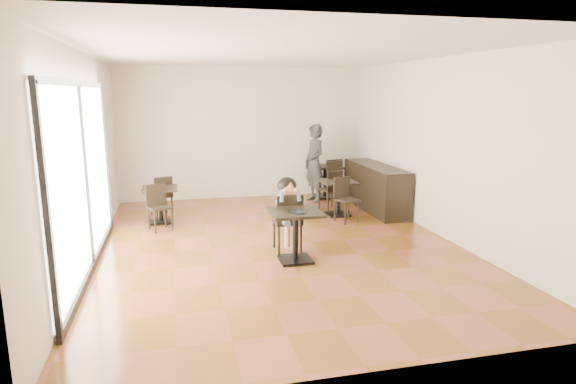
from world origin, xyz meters
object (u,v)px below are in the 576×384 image
object	(u,v)px
adult_patron	(314,163)
chair_back_a	(330,178)
child	(287,214)
chair_mid_a	(330,190)
cafe_table_mid	(338,198)
cafe_table_back	(325,182)
child_chair	(287,222)
chair_left_b	(160,208)
chair_mid_b	(347,200)
chair_left_a	(161,196)
chair_back_b	(338,182)
child_table	(295,236)
cafe_table_left	(161,205)

from	to	relation	value
adult_patron	chair_back_a	xyz separation A→B (m)	(0.53, 0.38, -0.44)
child	chair_mid_a	world-z (taller)	child
cafe_table_mid	cafe_table_back	bearing A→B (deg)	81.63
child_chair	chair_left_b	distance (m)	2.70
chair_mid_b	chair_left_a	bearing A→B (deg)	142.07
adult_patron	chair_back_b	xyz separation A→B (m)	(0.53, -0.25, -0.44)
chair_mid_b	chair_back_b	xyz separation A→B (m)	(0.42, 1.74, 0.04)
child	chair_left_a	bearing A→B (deg)	126.52
child_table	adult_patron	size ratio (longest dim) A/B	0.44
chair_mid_b	chair_left_b	bearing A→B (deg)	158.39
cafe_table_left	chair_mid_a	world-z (taller)	chair_mid_a
chair_left_a	chair_mid_a	bearing A→B (deg)	154.11
cafe_table_back	child_chair	bearing A→B (deg)	-116.09
cafe_table_left	child	bearing A→B (deg)	-47.37
child_table	cafe_table_mid	world-z (taller)	child_table
child_chair	chair_mid_b	world-z (taller)	child_chair
child	chair_mid_b	world-z (taller)	child
cafe_table_back	chair_left_b	distance (m)	4.42
adult_patron	chair_mid_b	world-z (taller)	adult_patron
cafe_table_back	chair_left_b	bearing A→B (deg)	-152.50
chair_back_a	cafe_table_back	bearing A→B (deg)	13.95
chair_left_a	chair_back_a	xyz separation A→B (m)	(4.09, 1.02, 0.05)
chair_mid_a	chair_left_a	world-z (taller)	chair_mid_a
child_table	child	distance (m)	0.59
adult_patron	chair_mid_a	size ratio (longest dim) A/B	2.07
cafe_table_back	cafe_table_left	bearing A→B (deg)	-159.18
child_table	cafe_table_left	distance (m)	3.50
chair_back_a	chair_back_b	world-z (taller)	same
child_table	child_chair	distance (m)	0.56
child_table	chair_left_b	world-z (taller)	chair_left_b
cafe_table_left	chair_mid_b	xyz separation A→B (m)	(3.67, -0.80, 0.09)
child	adult_patron	bearing A→B (deg)	66.91
cafe_table_back	chair_mid_a	xyz separation A→B (m)	(-0.26, -1.19, 0.04)
child	chair_back_a	xyz separation A→B (m)	(2.00, 3.83, -0.13)
child_table	cafe_table_back	distance (m)	4.68
chair_mid_a	chair_left_b	bearing A→B (deg)	-4.66
adult_patron	chair_back_b	distance (m)	0.73
child	cafe_table_mid	distance (m)	2.57
adult_patron	chair_mid_a	distance (m)	1.02
child_chair	chair_mid_a	xyz separation A→B (m)	(1.58, 2.56, -0.04)
cafe_table_mid	chair_left_a	world-z (taller)	chair_left_a
adult_patron	chair_left_a	bearing A→B (deg)	-90.89
cafe_table_mid	cafe_table_back	size ratio (longest dim) A/B	0.92
child_chair	chair_back_b	distance (m)	3.78
child_chair	cafe_table_back	size ratio (longest dim) A/B	1.20
adult_patron	cafe_table_mid	xyz separation A→B (m)	(0.11, -1.44, -0.55)
child_chair	child	size ratio (longest dim) A/B	0.79
child_chair	cafe_table_mid	distance (m)	2.56
chair_mid_a	cafe_table_mid	bearing A→B (deg)	72.28
cafe_table_back	chair_left_b	xyz separation A→B (m)	(-3.92, -2.04, 0.03)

